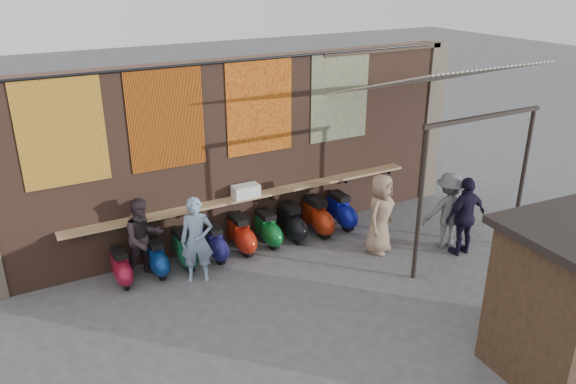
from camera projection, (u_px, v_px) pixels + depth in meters
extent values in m
plane|color=#474749|center=(306.00, 291.00, 10.65)|extent=(70.00, 70.00, 0.00)
cube|color=brown|center=(244.00, 152.00, 12.08)|extent=(10.00, 0.40, 4.00)
cube|color=#4C4238|center=(428.00, 121.00, 14.41)|extent=(0.50, 0.50, 4.00)
cube|color=#9E7A51|center=(252.00, 196.00, 12.12)|extent=(8.00, 0.32, 0.05)
cube|color=white|center=(246.00, 191.00, 11.96)|extent=(0.57, 0.30, 0.27)
cube|color=maroon|center=(62.00, 132.00, 9.90)|extent=(1.50, 0.02, 2.00)
cube|color=#DB590C|center=(166.00, 119.00, 10.76)|extent=(1.50, 0.02, 2.00)
cube|color=#C86519|center=(260.00, 107.00, 11.65)|extent=(1.50, 0.02, 2.00)
cube|color=navy|center=(340.00, 96.00, 12.55)|extent=(1.50, 0.02, 2.00)
cylinder|color=black|center=(245.00, 60.00, 11.14)|extent=(9.50, 0.06, 0.06)
imported|color=#788FAE|center=(197.00, 240.00, 10.73)|extent=(0.73, 0.62, 1.72)
imported|color=#292025|center=(144.00, 239.00, 10.84)|extent=(0.91, 0.76, 1.66)
imported|color=black|center=(465.00, 216.00, 11.72)|extent=(1.02, 0.45, 1.73)
imported|color=slate|center=(448.00, 211.00, 12.03)|extent=(1.24, 0.95, 1.70)
imported|color=#8B7158|center=(380.00, 214.00, 11.81)|extent=(1.02, 0.90, 1.75)
cube|color=gold|center=(540.00, 248.00, 8.71)|extent=(1.20, 0.12, 0.50)
cube|color=#473321|center=(531.00, 293.00, 9.03)|extent=(1.77, 0.22, 0.06)
cube|color=beige|center=(432.00, 79.00, 11.60)|extent=(3.20, 3.28, 0.97)
cube|color=#33261C|center=(385.00, 49.00, 12.74)|extent=(3.30, 0.08, 0.12)
cube|color=black|center=(484.00, 117.00, 10.57)|extent=(3.00, 0.08, 0.08)
cylinder|color=black|center=(420.00, 206.00, 10.52)|extent=(0.09, 0.09, 3.10)
cylinder|color=black|center=(522.00, 180.00, 11.77)|extent=(0.09, 0.09, 3.10)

